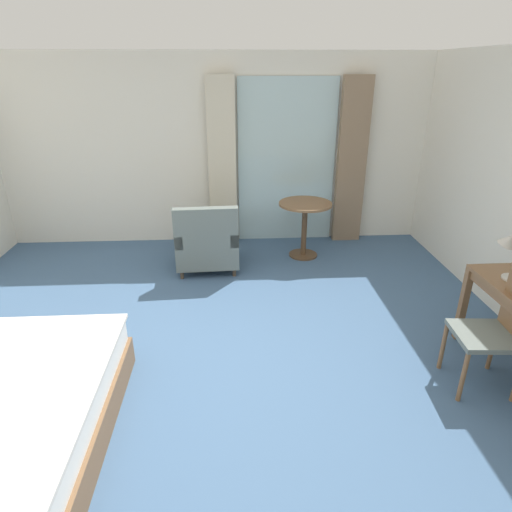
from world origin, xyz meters
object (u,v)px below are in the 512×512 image
object	(u,v)px
desk_chair	(499,326)
desk_lamp	(510,249)
round_cafe_table	(305,217)
armchair_by_window	(207,243)

from	to	relation	value
desk_chair	desk_lamp	xyz separation A→B (m)	(0.22, 0.40, 0.46)
desk_chair	desk_lamp	distance (m)	0.65
desk_chair	desk_lamp	world-z (taller)	desk_lamp
desk_chair	round_cafe_table	distance (m)	2.86
desk_chair	round_cafe_table	bearing A→B (deg)	111.60
desk_lamp	round_cafe_table	distance (m)	2.63
round_cafe_table	desk_lamp	bearing A→B (deg)	-60.64
desk_chair	armchair_by_window	size ratio (longest dim) A/B	1.13
armchair_by_window	round_cafe_table	xyz separation A→B (m)	(1.26, 0.31, 0.21)
desk_lamp	desk_chair	bearing A→B (deg)	-118.81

